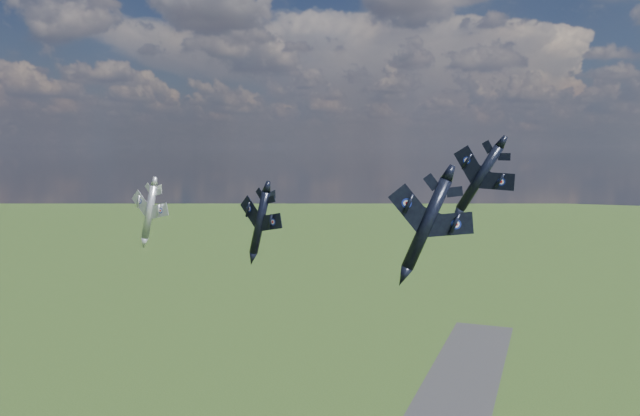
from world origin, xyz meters
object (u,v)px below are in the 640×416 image
at_px(jet_lead_navy, 260,222).
at_px(jet_high_navy, 479,178).
at_px(jet_right_navy, 427,224).
at_px(jet_left_silver, 149,212).

height_order(jet_lead_navy, jet_high_navy, jet_high_navy).
bearing_deg(jet_right_navy, jet_high_navy, 69.56).
bearing_deg(jet_lead_navy, jet_right_navy, 0.42).
height_order(jet_lead_navy, jet_right_navy, jet_right_navy).
xyz_separation_m(jet_lead_navy, jet_high_navy, (29.33, 17.59, 6.17)).
height_order(jet_right_navy, jet_left_silver, jet_right_navy).
bearing_deg(jet_left_silver, jet_lead_navy, -0.15).
relative_size(jet_right_navy, jet_left_silver, 1.22).
xyz_separation_m(jet_lead_navy, jet_left_silver, (-22.65, 4.54, 0.26)).
bearing_deg(jet_left_silver, jet_right_navy, -5.23).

